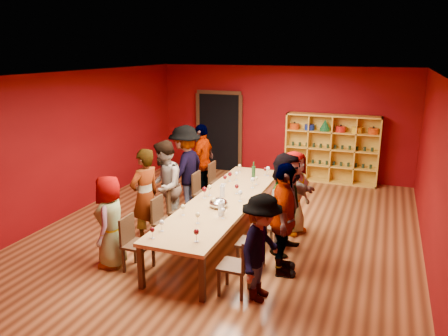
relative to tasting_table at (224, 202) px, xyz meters
The scene contains 45 objects.
room_shell 0.80m from the tasting_table, ahead, with size 7.10×9.10×3.04m.
tasting_table is the anchor object (origin of this frame).
doorway 4.80m from the tasting_table, 112.09° to the left, with size 1.40×0.17×2.30m.
shelving_unit 4.55m from the tasting_table, 72.08° to the left, with size 2.40×0.40×1.80m.
chair_person_left_0 1.93m from the tasting_table, 118.35° to the right, with size 0.42×0.42×0.89m.
person_left_0 2.15m from the tasting_table, 128.14° to the right, with size 0.74×0.41×1.52m, color #46464A.
chair_person_left_1 1.17m from the tasting_table, 142.21° to the right, with size 0.42×0.42×0.89m.
person_left_1 1.45m from the tasting_table, 150.64° to the right, with size 0.64×0.47×1.76m, color #121533.
chair_person_left_2 0.94m from the tasting_table, behind, with size 0.42×0.42×0.89m.
person_left_2 1.20m from the tasting_table, behind, with size 0.87×0.48×1.78m, color #C9878D.
chair_person_left_3 1.37m from the tasting_table, 132.02° to the left, with size 0.42×0.42×0.89m.
person_left_3 1.64m from the tasting_table, 141.53° to the left, with size 1.22×0.50×1.89m, color #505055.
chair_person_left_4 2.12m from the tasting_table, 115.51° to the left, with size 0.42×0.42×0.89m.
person_left_4 2.29m from the tasting_table, 123.45° to the left, with size 1.04×0.47×1.78m, color white.
chair_person_right_0 2.02m from the tasting_table, 63.15° to the right, with size 0.42×0.42×0.89m.
person_right_0 2.18m from the tasting_table, 55.69° to the right, with size 1.01×0.42×1.56m, color #515156.
chair_person_right_1 1.35m from the tasting_table, 47.16° to the right, with size 0.42×0.42×0.89m.
person_right_1 1.68m from the tasting_table, 36.07° to the right, with size 1.06×0.48×1.80m, color #5A77B9.
chair_person_right_2 0.95m from the tasting_table, 10.68° to the right, with size 0.42×0.42×0.89m.
person_right_2 1.22m from the tasting_table, ahead, with size 1.64×0.47×1.77m, color #C3828D.
chair_person_right_3 1.14m from the tasting_table, 35.82° to the left, with size 0.42×0.42×0.89m.
person_right_3 1.34m from the tasting_table, 29.56° to the left, with size 0.79×0.43×1.61m, color #15193C.
wine_glass_0 1.82m from the tasting_table, 80.87° to the left, with size 0.07×0.07×0.18m.
wine_glass_1 1.91m from the tasting_table, 81.51° to the right, with size 0.08×0.08×0.20m.
wine_glass_2 0.56m from the tasting_table, 89.24° to the right, with size 0.08×0.08×0.20m.
wine_glass_3 0.39m from the tasting_table, 165.50° to the left, with size 0.09×0.09×0.21m.
wine_glass_4 0.99m from the tasting_table, 70.57° to the right, with size 0.08×0.08×0.19m.
wine_glass_5 1.86m from the tasting_table, 99.78° to the left, with size 0.07×0.07×0.18m.
wine_glass_6 0.89m from the tasting_table, 69.80° to the left, with size 0.09×0.09×0.22m.
wine_glass_7 1.26m from the tasting_table, 89.06° to the right, with size 0.08×0.08×0.19m.
wine_glass_8 1.77m from the tasting_table, 102.00° to the right, with size 0.07×0.07×0.19m.
wine_glass_9 0.43m from the tasting_table, 71.16° to the left, with size 0.08×0.08×0.20m.
wine_glass_10 1.12m from the tasting_table, 73.95° to the left, with size 0.07×0.07×0.18m.
wine_glass_11 0.93m from the tasting_table, 109.56° to the left, with size 0.08×0.08×0.20m.
wine_glass_12 1.80m from the tasting_table, 78.31° to the left, with size 0.09×0.09×0.22m.
wine_glass_13 1.13m from the tasting_table, 104.35° to the left, with size 0.08×0.08×0.21m.
wine_glass_14 0.38m from the tasting_table, ahead, with size 0.08×0.08×0.21m.
wine_glass_15 1.09m from the tasting_table, 109.24° to the right, with size 0.08×0.08×0.19m.
wine_glass_16 2.04m from the tasting_table, 100.56° to the right, with size 0.07×0.07×0.18m.
wine_glass_17 0.43m from the tasting_table, 166.58° to the right, with size 0.09×0.09×0.22m.
wine_glass_18 1.24m from the tasting_table, 98.24° to the left, with size 0.08×0.08×0.19m.
spittoon_bowl 0.47m from the tasting_table, 82.03° to the right, with size 0.33×0.33×0.18m, color silver.
carafe_a 0.21m from the tasting_table, 125.02° to the left, with size 0.11×0.11×0.25m.
carafe_b 0.86m from the tasting_table, 72.67° to the right, with size 0.14×0.14×0.28m.
wine_bottle 1.58m from the tasting_table, 86.72° to the left, with size 0.08×0.08×0.33m.
Camera 1 is at (2.69, -7.16, 3.45)m, focal length 35.00 mm.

